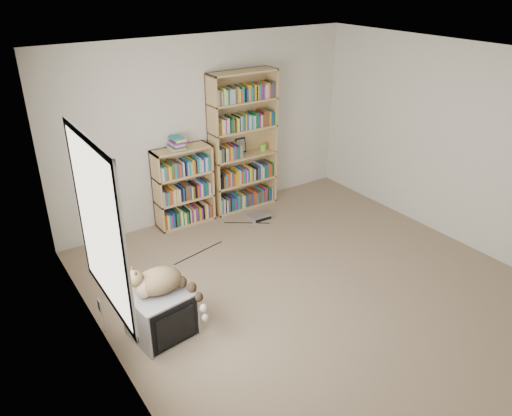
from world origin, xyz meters
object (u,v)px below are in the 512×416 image
bookcase_tall (242,146)px  bookcase_short (183,189)px  cat (165,285)px  crt_tv (161,314)px  dvd_player (259,217)px

bookcase_tall → bookcase_short: size_ratio=1.82×
cat → crt_tv: bearing=150.1°
bookcase_tall → dvd_player: bookcase_tall is taller
cat → dvd_player: (2.12, 1.56, -0.54)m
crt_tv → bookcase_short: bearing=50.2°
crt_tv → dvd_player: crt_tv is taller
cat → dvd_player: bearing=40.1°
bookcase_short → bookcase_tall: bearing=0.1°
crt_tv → bookcase_tall: bookcase_tall is taller
dvd_player → cat: bearing=-142.0°
cat → dvd_player: cat is taller
bookcase_short → cat: bearing=-120.1°
bookcase_tall → bookcase_short: 1.07m
crt_tv → cat: (0.06, -0.04, 0.34)m
bookcase_tall → bookcase_short: bearing=-179.9°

